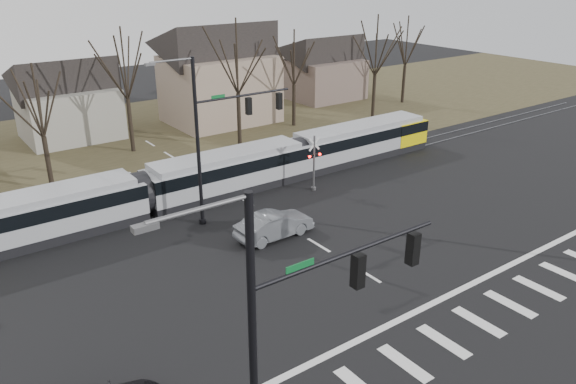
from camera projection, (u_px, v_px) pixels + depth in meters
ground at (395, 291)px, 27.64m from camera, size 140.00×140.00×0.00m
grass_verge at (141, 138)px, 51.59m from camera, size 140.00×28.00×0.01m
crosswalk at (462, 331)px, 24.64m from camera, size 27.00×2.60×0.01m
stop_line at (423, 308)px, 26.29m from camera, size 28.00×0.35×0.01m
lane_dashes at (230, 192)px, 39.61m from camera, size 0.18×30.00×0.01m
rail_pair at (231, 192)px, 39.45m from camera, size 90.00×1.52×0.06m
tram at (226, 171)px, 38.89m from camera, size 38.34×2.85×2.91m
sedan at (274, 225)px, 32.80m from camera, size 1.89×4.86×1.58m
signal_pole_near_left at (302, 331)px, 15.33m from camera, size 9.28×0.44×10.20m
signal_pole_far at (221, 130)px, 33.52m from camera, size 9.28×0.44×10.20m
rail_crossing_signal at (314, 165)px, 39.21m from camera, size 1.08×0.36×4.00m
tree_row at (187, 93)px, 46.28m from camera, size 59.20×7.20×10.00m
house_b at (67, 95)px, 50.36m from camera, size 8.64×7.56×7.65m
house_c at (219, 69)px, 55.24m from camera, size 10.80×8.64×10.10m
house_d at (324, 64)px, 65.36m from camera, size 8.64×7.56×7.65m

